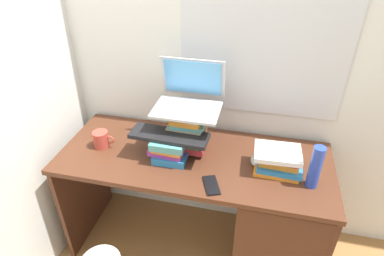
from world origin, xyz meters
The scene contains 13 objects.
ground_plane centered at (0.00, 0.00, 0.00)m, with size 6.00×6.00×0.00m, color olive.
wall_back centered at (0.00, 0.35, 1.30)m, with size 6.00×0.06×2.60m.
wall_left centered at (-0.86, 0.00, 1.30)m, with size 0.05×6.00×2.60m, color silver.
desk centered at (0.39, -0.02, 0.41)m, with size 1.51×0.61×0.75m.
book_stack_tall centered at (-0.05, 0.07, 0.87)m, with size 0.21×0.20×0.25m.
book_stack_keyboard_riser centered at (-0.13, -0.05, 0.82)m, with size 0.21×0.18×0.13m.
book_stack_side centered at (0.45, -0.01, 0.81)m, with size 0.26×0.20×0.12m.
laptop centered at (-0.06, 0.13, 1.05)m, with size 0.35×0.30×0.25m.
keyboard centered at (-0.13, -0.04, 0.89)m, with size 0.42×0.14×0.02m, color black.
computer_mouse centered at (0.34, 0.02, 0.77)m, with size 0.06×0.10×0.04m, color #A5A8AD.
mug centered at (-0.54, -0.03, 0.80)m, with size 0.13×0.09×0.10m.
water_bottle centered at (0.62, -0.10, 0.86)m, with size 0.06×0.06×0.23m, color #263FA5.
cell_phone centered at (0.14, -0.22, 0.75)m, with size 0.07×0.14×0.01m, color black.
Camera 1 is at (0.32, -1.40, 1.86)m, focal length 30.40 mm.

